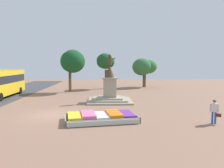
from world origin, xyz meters
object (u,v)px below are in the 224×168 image
object	(u,v)px
statue_monument	(110,92)
city_bus	(0,82)
flower_planter	(101,117)
pedestrian_with_handbag	(215,110)

from	to	relation	value
statue_monument	city_bus	distance (m)	13.45
flower_planter	statue_monument	world-z (taller)	statue_monument
flower_planter	pedestrian_with_handbag	xyz separation A→B (m)	(7.55, -0.97, 0.65)
city_bus	statue_monument	bearing A→B (deg)	-14.40
flower_planter	city_bus	xyz separation A→B (m)	(-12.16, 11.47, 1.64)
flower_planter	pedestrian_with_handbag	distance (m)	7.65
city_bus	pedestrian_with_handbag	xyz separation A→B (m)	(19.71, -12.44, -0.98)
statue_monument	flower_planter	bearing A→B (deg)	-95.91
statue_monument	city_bus	xyz separation A→B (m)	(-13.00, 3.34, 0.85)
statue_monument	pedestrian_with_handbag	world-z (taller)	statue_monument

